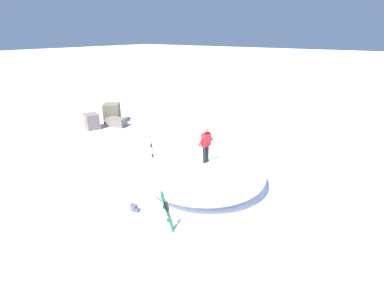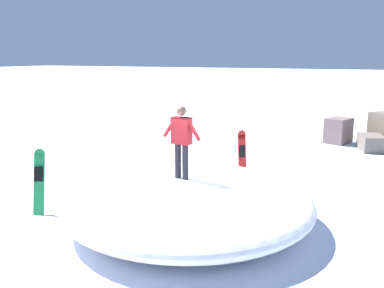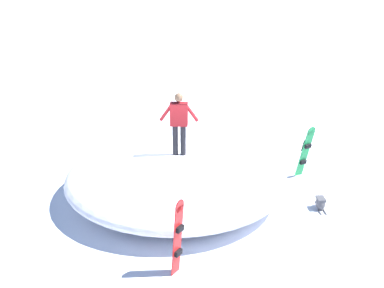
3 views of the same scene
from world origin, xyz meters
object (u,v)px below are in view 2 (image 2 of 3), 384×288
snowboard_primary_upright (242,157)px  backpack_near (92,186)px  snowboard_secondary_upright (39,181)px  snowboarder_standing (182,138)px

snowboard_primary_upright → backpack_near: snowboard_primary_upright is taller
snowboard_primary_upright → snowboard_secondary_upright: size_ratio=1.06×
snowboard_secondary_upright → snowboarder_standing: bearing=101.3°
snowboard_primary_upright → snowboard_secondary_upright: snowboard_primary_upright is taller
snowboard_primary_upright → backpack_near: (2.42, -3.70, -0.71)m
snowboarder_standing → snowboard_primary_upright: size_ratio=0.97×
snowboard_primary_upright → snowboard_secondary_upright: (4.25, -3.82, -0.05)m
snowboarder_standing → snowboard_secondary_upright: size_ratio=1.03×
snowboarder_standing → snowboard_primary_upright: bearing=176.0°
snowboard_secondary_upright → backpack_near: (-1.83, 0.12, -0.66)m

